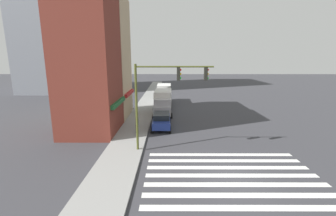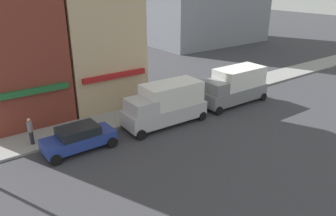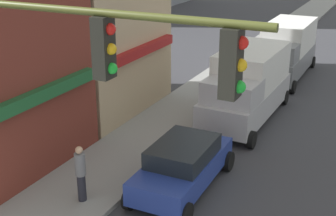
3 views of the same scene
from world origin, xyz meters
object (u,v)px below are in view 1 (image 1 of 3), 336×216
at_px(traffic_signal, 164,89).
at_px(box_truck_grey, 164,94).
at_px(box_truck_silver, 163,102).
at_px(pedestrian_grey_coat, 137,124).
at_px(sedan_blue, 162,120).

xyz_separation_m(traffic_signal, box_truck_grey, (19.99, 0.37, -3.37)).
xyz_separation_m(box_truck_silver, pedestrian_grey_coat, (-8.84, 2.30, -0.51)).
bearing_deg(traffic_signal, sedan_blue, 3.37).
distance_m(sedan_blue, box_truck_silver, 6.67).
distance_m(sedan_blue, pedestrian_grey_coat, 3.21).
relative_size(box_truck_silver, pedestrian_grey_coat, 3.53).
distance_m(sedan_blue, box_truck_grey, 13.77).
relative_size(traffic_signal, box_truck_grey, 1.10).
bearing_deg(box_truck_silver, pedestrian_grey_coat, 166.84).
bearing_deg(traffic_signal, box_truck_grey, 1.05).
distance_m(traffic_signal, box_truck_silver, 13.30).
xyz_separation_m(box_truck_silver, box_truck_grey, (7.13, 0.00, 0.00)).
bearing_deg(sedan_blue, traffic_signal, -177.44).
bearing_deg(box_truck_silver, traffic_signal, -176.92).
bearing_deg(sedan_blue, pedestrian_grey_coat, 133.10).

